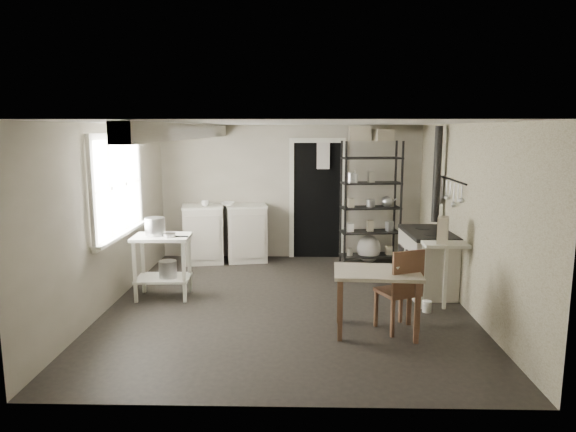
{
  "coord_description": "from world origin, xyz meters",
  "views": [
    {
      "loc": [
        0.16,
        -6.35,
        2.23
      ],
      "look_at": [
        0.0,
        0.3,
        1.1
      ],
      "focal_mm": 32.0,
      "sensor_mm": 36.0,
      "label": 1
    }
  ],
  "objects_px": {
    "base_cabinets": "(225,234)",
    "shelf_rack": "(370,207)",
    "work_table": "(376,299)",
    "chair": "(398,288)",
    "stove": "(427,260)",
    "prep_table": "(163,268)",
    "flour_sack": "(369,249)",
    "stockpot": "(155,228)"
  },
  "relations": [
    {
      "from": "shelf_rack",
      "to": "work_table",
      "type": "xyz_separation_m",
      "value": [
        -0.32,
        -2.99,
        -0.57
      ]
    },
    {
      "from": "shelf_rack",
      "to": "flour_sack",
      "type": "relative_size",
      "value": 4.32
    },
    {
      "from": "stove",
      "to": "flour_sack",
      "type": "bearing_deg",
      "value": 109.64
    },
    {
      "from": "stockpot",
      "to": "base_cabinets",
      "type": "bearing_deg",
      "value": 71.8
    },
    {
      "from": "prep_table",
      "to": "work_table",
      "type": "height_order",
      "value": "prep_table"
    },
    {
      "from": "stockpot",
      "to": "stove",
      "type": "relative_size",
      "value": 0.26
    },
    {
      "from": "flour_sack",
      "to": "stockpot",
      "type": "bearing_deg",
      "value": -148.73
    },
    {
      "from": "stockpot",
      "to": "base_cabinets",
      "type": "height_order",
      "value": "stockpot"
    },
    {
      "from": "work_table",
      "to": "chair",
      "type": "height_order",
      "value": "chair"
    },
    {
      "from": "prep_table",
      "to": "stockpot",
      "type": "bearing_deg",
      "value": 169.57
    },
    {
      "from": "base_cabinets",
      "to": "shelf_rack",
      "type": "bearing_deg",
      "value": -12.99
    },
    {
      "from": "chair",
      "to": "stockpot",
      "type": "bearing_deg",
      "value": 136.61
    },
    {
      "from": "prep_table",
      "to": "base_cabinets",
      "type": "distance_m",
      "value": 2.03
    },
    {
      "from": "prep_table",
      "to": "flour_sack",
      "type": "distance_m",
      "value": 3.53
    },
    {
      "from": "prep_table",
      "to": "chair",
      "type": "distance_m",
      "value": 3.1
    },
    {
      "from": "stove",
      "to": "chair",
      "type": "xyz_separation_m",
      "value": [
        -0.67,
        -1.44,
        0.05
      ]
    },
    {
      "from": "shelf_rack",
      "to": "work_table",
      "type": "height_order",
      "value": "shelf_rack"
    },
    {
      "from": "prep_table",
      "to": "stove",
      "type": "height_order",
      "value": "stove"
    },
    {
      "from": "prep_table",
      "to": "base_cabinets",
      "type": "height_order",
      "value": "base_cabinets"
    },
    {
      "from": "flour_sack",
      "to": "base_cabinets",
      "type": "bearing_deg",
      "value": 178.43
    },
    {
      "from": "base_cabinets",
      "to": "prep_table",
      "type": "bearing_deg",
      "value": -116.2
    },
    {
      "from": "base_cabinets",
      "to": "work_table",
      "type": "distance_m",
      "value": 3.76
    },
    {
      "from": "prep_table",
      "to": "shelf_rack",
      "type": "distance_m",
      "value": 3.56
    },
    {
      "from": "stockpot",
      "to": "stove",
      "type": "distance_m",
      "value": 3.73
    },
    {
      "from": "base_cabinets",
      "to": "work_table",
      "type": "xyz_separation_m",
      "value": [
        2.12,
        -3.1,
        -0.08
      ]
    },
    {
      "from": "chair",
      "to": "flour_sack",
      "type": "distance_m",
      "value": 2.96
    },
    {
      "from": "shelf_rack",
      "to": "stove",
      "type": "distance_m",
      "value": 1.67
    },
    {
      "from": "chair",
      "to": "flour_sack",
      "type": "height_order",
      "value": "chair"
    },
    {
      "from": "prep_table",
      "to": "flour_sack",
      "type": "height_order",
      "value": "prep_table"
    },
    {
      "from": "work_table",
      "to": "chair",
      "type": "relative_size",
      "value": 0.98
    },
    {
      "from": "work_table",
      "to": "shelf_rack",
      "type": "bearing_deg",
      "value": 83.82
    },
    {
      "from": "stockpot",
      "to": "chair",
      "type": "xyz_separation_m",
      "value": [
        3.0,
        -1.08,
        -0.45
      ]
    },
    {
      "from": "stockpot",
      "to": "base_cabinets",
      "type": "relative_size",
      "value": 0.19
    },
    {
      "from": "stockpot",
      "to": "work_table",
      "type": "bearing_deg",
      "value": -22.94
    },
    {
      "from": "work_table",
      "to": "flour_sack",
      "type": "height_order",
      "value": "work_table"
    },
    {
      "from": "work_table",
      "to": "chair",
      "type": "distance_m",
      "value": 0.28
    },
    {
      "from": "prep_table",
      "to": "stockpot",
      "type": "distance_m",
      "value": 0.55
    },
    {
      "from": "stove",
      "to": "work_table",
      "type": "xyz_separation_m",
      "value": [
        -0.92,
        -1.52,
        -0.06
      ]
    },
    {
      "from": "prep_table",
      "to": "chair",
      "type": "relative_size",
      "value": 0.89
    },
    {
      "from": "chair",
      "to": "shelf_rack",
      "type": "bearing_deg",
      "value": 64.86
    },
    {
      "from": "chair",
      "to": "base_cabinets",
      "type": "bearing_deg",
      "value": 104.52
    },
    {
      "from": "shelf_rack",
      "to": "work_table",
      "type": "relative_size",
      "value": 2.2
    }
  ]
}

